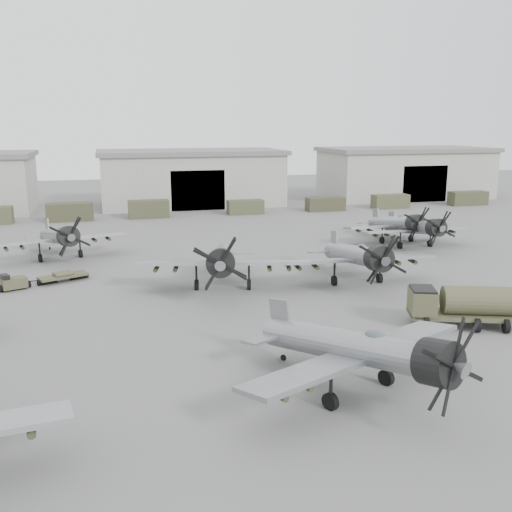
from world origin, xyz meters
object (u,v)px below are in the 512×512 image
Objects in this scene: aircraft_mid_2 at (359,256)px; aircraft_extra_607 at (417,228)px; fuel_tanker at (462,303)px; aircraft_mid_1 at (222,259)px; aircraft_far_1 at (398,223)px; aircraft_near_1 at (364,350)px; tug_trailer at (33,280)px; aircraft_far_0 at (60,237)px.

aircraft_mid_2 is 16.44m from aircraft_extra_607.
aircraft_mid_2 is 1.80× the size of fuel_tanker.
aircraft_mid_1 is 24.96m from aircraft_extra_607.
aircraft_mid_2 is 18.26m from aircraft_far_1.
tug_trailer is (-17.32, 24.20, -1.90)m from aircraft_near_1.
aircraft_near_1 reaches higher than fuel_tanker.
aircraft_extra_607 is (22.76, 10.25, -0.33)m from aircraft_mid_1.
aircraft_extra_607 is 37.68m from tug_trailer.
aircraft_near_1 is 19.57m from aircraft_mid_1.
aircraft_extra_607 is 1.75× the size of tug_trailer.
aircraft_far_0 is (-12.98, 14.00, -0.21)m from aircraft_mid_1.
aircraft_mid_2 is at bearing -136.86° from aircraft_extra_607.
fuel_tanker is (13.28, -11.83, -0.97)m from aircraft_mid_1.
tug_trailer is at bearing -115.62° from aircraft_far_0.
tug_trailer is (-36.68, -8.37, -1.63)m from aircraft_far_1.
fuel_tanker is (-8.91, -25.04, -0.63)m from aircraft_far_1.
aircraft_mid_1 is (-2.83, 19.36, 0.07)m from aircraft_near_1.
tug_trailer is (-1.51, -9.16, -1.76)m from aircraft_far_0.
aircraft_mid_2 is 1.11× the size of aircraft_far_1.
tug_trailer is at bearing 101.26° from aircraft_near_1.
aircraft_near_1 is 36.91m from aircraft_far_0.
aircraft_near_1 is at bearing -68.73° from aircraft_mid_1.
aircraft_extra_607 is at bearing -22.22° from aircraft_far_0.
aircraft_mid_2 is (10.93, -1.16, -0.12)m from aircraft_mid_1.
fuel_tanker is 32.40m from tug_trailer.
aircraft_far_1 is (22.19, 13.21, -0.33)m from aircraft_mid_1.
aircraft_far_1 reaches higher than tug_trailer.
aircraft_far_1 is at bearing 43.71° from aircraft_mid_1.
aircraft_mid_2 is at bearing -36.68° from tug_trailer.
aircraft_near_1 is 1.00× the size of aircraft_mid_2.
aircraft_mid_2 is at bearing -128.92° from aircraft_far_1.
aircraft_far_0 is at bearing 150.41° from aircraft_mid_2.
aircraft_near_1 is 29.82m from tug_trailer.
aircraft_mid_1 reaches higher than fuel_tanker.
aircraft_far_0 is at bearing 145.79° from aircraft_mid_1.
aircraft_mid_1 reaches higher than aircraft_far_0.
aircraft_far_1 is 1.75× the size of tug_trailer.
aircraft_near_1 is at bearing -121.57° from aircraft_far_1.
aircraft_near_1 is 1.80× the size of fuel_tanker.
aircraft_far_1 is at bearing 34.93° from aircraft_near_1.
fuel_tanker is at bearing 11.43° from aircraft_near_1.
aircraft_mid_2 is at bearing 6.87° from aircraft_mid_1.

